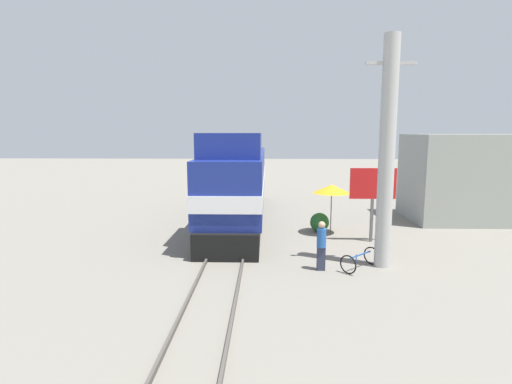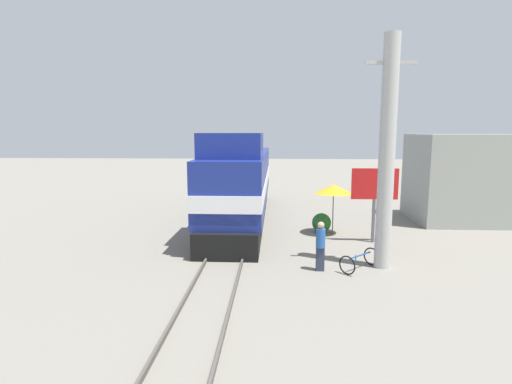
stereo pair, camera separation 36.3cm
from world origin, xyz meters
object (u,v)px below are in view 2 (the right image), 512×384
Objects in this scene: person_bystander at (320,244)px; bicycle at (360,260)px; locomotive at (240,185)px; utility_pole at (387,154)px; vendor_umbrella at (334,189)px; billboard_sign at (375,188)px.

person_bystander is 1.62m from bicycle.
utility_pole is (6.03, -7.56, 2.15)m from locomotive.
utility_pole is at bearing 69.00° from bicycle.
locomotive is 8.49× the size of person_bystander.
utility_pole is 5.39m from vendor_umbrella.
vendor_umbrella is at bearing 139.11° from bicycle.
billboard_sign is at bearing -32.21° from locomotive.
person_bystander is (-1.20, -5.40, -1.27)m from vendor_umbrella.
utility_pole is 4.04m from bicycle.
locomotive is 8.96m from person_bystander.
locomotive is at bearing 147.79° from billboard_sign.
utility_pole is at bearing 12.76° from person_bystander.
locomotive is 6.27× the size of vendor_umbrella.
utility_pole reaches higher than billboard_sign.
utility_pole is 5.22× the size of bicycle.
bicycle is at bearing -157.16° from utility_pole.
utility_pole is 4.08m from person_bystander.
vendor_umbrella is at bearing -29.12° from locomotive.
locomotive is at bearing 168.96° from bicycle.
utility_pole is at bearing -97.76° from billboard_sign.
billboard_sign is 2.11× the size of bicycle.
billboard_sign reaches higher than person_bystander.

